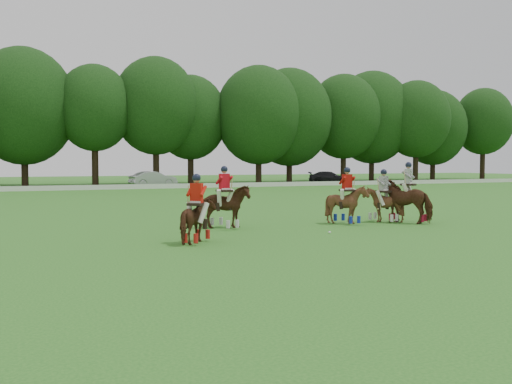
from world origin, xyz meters
name	(u,v)px	position (x,y,z in m)	size (l,w,h in m)	color
ground	(318,245)	(0.00, 0.00, 0.00)	(180.00, 180.00, 0.00)	#24691E
tree_line	(97,108)	(0.26, 48.05, 8.23)	(117.98, 14.32, 14.75)	black
boundary_rail	(111,187)	(0.00, 38.00, 0.22)	(120.00, 0.10, 0.44)	white
car_mid	(153,179)	(4.94, 42.50, 0.78)	(1.65, 4.74, 1.56)	#A0A0A5
car_right	(330,178)	(25.63, 42.50, 0.71)	(1.98, 4.86, 1.41)	black
polo_red_a	(197,219)	(-3.18, 1.89, 0.75)	(1.61, 1.75, 2.12)	#431F12
polo_red_b	(224,206)	(-1.05, 5.23, 0.84)	(1.84, 1.65, 2.34)	#431F12
polo_red_c	(347,204)	(4.01, 4.73, 0.82)	(1.27, 1.43, 2.28)	#431F12
polo_stripe_a	(408,200)	(6.59, 4.18, 0.92)	(2.03, 2.30, 2.49)	#431F12
polo_stripe_b	(383,203)	(5.76, 4.71, 0.78)	(1.54, 1.63, 2.19)	#431F12
polo_ball	(330,232)	(1.77, 2.31, 0.04)	(0.09, 0.09, 0.09)	white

